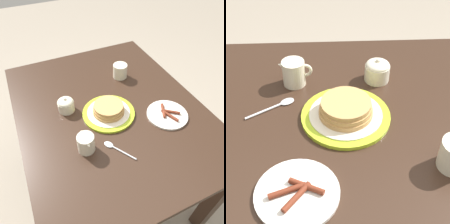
# 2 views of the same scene
# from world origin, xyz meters

# --- Properties ---
(ground_plane) EXTENTS (8.00, 8.00, 0.00)m
(ground_plane) POSITION_xyz_m (0.00, 0.00, 0.00)
(ground_plane) COLOR gray
(dining_table) EXTENTS (1.14, 0.90, 0.75)m
(dining_table) POSITION_xyz_m (0.00, 0.00, 0.62)
(dining_table) COLOR #332116
(dining_table) RESTS_ON ground_plane
(pancake_plate) EXTENTS (0.26, 0.26, 0.06)m
(pancake_plate) POSITION_xyz_m (-0.04, 0.02, 0.77)
(pancake_plate) COLOR #AAC628
(pancake_plate) RESTS_ON dining_table
(side_plate_bacon) EXTENTS (0.20, 0.20, 0.02)m
(side_plate_bacon) POSITION_xyz_m (-0.17, -0.23, 0.76)
(side_plate_bacon) COLOR silver
(side_plate_bacon) RESTS_ON dining_table
(coffee_mug) EXTENTS (0.11, 0.08, 0.08)m
(coffee_mug) POSITION_xyz_m (0.21, -0.17, 0.79)
(coffee_mug) COLOR beige
(coffee_mug) RESTS_ON dining_table
(creamer_pitcher) EXTENTS (0.11, 0.07, 0.09)m
(creamer_pitcher) POSITION_xyz_m (-0.20, 0.19, 0.80)
(creamer_pitcher) COLOR beige
(creamer_pitcher) RESTS_ON dining_table
(sugar_bowl) EXTENTS (0.08, 0.08, 0.08)m
(sugar_bowl) POSITION_xyz_m (0.07, 0.20, 0.79)
(sugar_bowl) COLOR beige
(sugar_bowl) RESTS_ON dining_table
(spoon) EXTENTS (0.14, 0.10, 0.01)m
(spoon) POSITION_xyz_m (-0.24, 0.08, 0.76)
(spoon) COLOR silver
(spoon) RESTS_ON dining_table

